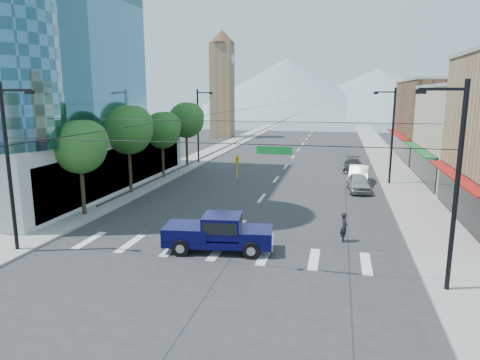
{
  "coord_description": "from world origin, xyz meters",
  "views": [
    {
      "loc": [
        5.98,
        -19.73,
        8.4
      ],
      "look_at": [
        -0.09,
        6.44,
        3.0
      ],
      "focal_mm": 32.0,
      "sensor_mm": 36.0,
      "label": 1
    }
  ],
  "objects": [
    {
      "name": "pedestrian",
      "position": [
        6.5,
        4.67,
        0.87
      ],
      "size": [
        0.5,
        0.69,
        1.74
      ],
      "primitive_type": "imported",
      "rotation": [
        0.0,
        0.0,
        1.71
      ],
      "color": "black",
      "rests_on": "ground"
    },
    {
      "name": "lamp_pole_nw",
      "position": [
        -10.67,
        30.0,
        4.94
      ],
      "size": [
        2.0,
        0.25,
        9.0
      ],
      "color": "black",
      "rests_on": "ground"
    },
    {
      "name": "parked_car_far",
      "position": [
        7.6,
        29.06,
        0.67
      ],
      "size": [
        2.16,
        4.73,
        1.34
      ],
      "primitive_type": "imported",
      "rotation": [
        0.0,
        0.0,
        -0.06
      ],
      "color": "#2D2D2F",
      "rests_on": "ground"
    },
    {
      "name": "pickup_truck",
      "position": [
        -0.2,
        1.62,
        1.05
      ],
      "size": [
        6.19,
        2.91,
        2.02
      ],
      "rotation": [
        0.0,
        0.0,
        0.13
      ],
      "color": "#09083F",
      "rests_on": "ground"
    },
    {
      "name": "mountain_left",
      "position": [
        -15.0,
        150.0,
        11.0
      ],
      "size": [
        80.0,
        80.0,
        22.0
      ],
      "primitive_type": "cone",
      "color": "gray",
      "rests_on": "ground"
    },
    {
      "name": "signal_rig",
      "position": [
        0.19,
        -1.0,
        4.64
      ],
      "size": [
        21.8,
        0.2,
        9.0
      ],
      "color": "black",
      "rests_on": "ground"
    },
    {
      "name": "clock_tower",
      "position": [
        -16.5,
        62.0,
        10.64
      ],
      "size": [
        4.8,
        4.8,
        20.4
      ],
      "color": "#8C6B4C",
      "rests_on": "ground"
    },
    {
      "name": "sidewalk_right",
      "position": [
        12.0,
        40.0,
        0.07
      ],
      "size": [
        4.0,
        120.0,
        0.15
      ],
      "primitive_type": "cube",
      "color": "gray",
      "rests_on": "ground"
    },
    {
      "name": "parked_car_mid",
      "position": [
        7.99,
        22.23,
        0.83
      ],
      "size": [
        2.07,
        5.15,
        1.66
      ],
      "primitive_type": "imported",
      "rotation": [
        0.0,
        0.0,
        -0.06
      ],
      "color": "white",
      "rests_on": "ground"
    },
    {
      "name": "lamp_pole_ne",
      "position": [
        10.67,
        22.0,
        4.94
      ],
      "size": [
        2.0,
        0.25,
        9.0
      ],
      "color": "black",
      "rests_on": "ground"
    },
    {
      "name": "mountain_right",
      "position": [
        20.0,
        160.0,
        9.0
      ],
      "size": [
        90.0,
        90.0,
        18.0
      ],
      "primitive_type": "cone",
      "color": "gray",
      "rests_on": "ground"
    },
    {
      "name": "sidewalk_left",
      "position": [
        -12.0,
        40.0,
        0.07
      ],
      "size": [
        4.0,
        120.0,
        0.15
      ],
      "primitive_type": "cube",
      "color": "gray",
      "rests_on": "ground"
    },
    {
      "name": "ground",
      "position": [
        0.0,
        0.0,
        0.0
      ],
      "size": [
        160.0,
        160.0,
        0.0
      ],
      "primitive_type": "plane",
      "color": "#28282B",
      "rests_on": "ground"
    },
    {
      "name": "tree_far",
      "position": [
        -11.07,
        27.1,
        5.59
      ],
      "size": [
        4.09,
        4.09,
        7.52
      ],
      "color": "black",
      "rests_on": "ground"
    },
    {
      "name": "parked_car_near",
      "position": [
        7.85,
        18.38,
        0.76
      ],
      "size": [
        2.18,
        4.61,
        1.52
      ],
      "primitive_type": "imported",
      "rotation": [
        0.0,
        0.0,
        0.09
      ],
      "color": "#999A9D",
      "rests_on": "ground"
    },
    {
      "name": "tree_near",
      "position": [
        -11.07,
        6.1,
        4.99
      ],
      "size": [
        3.65,
        3.64,
        6.71
      ],
      "color": "black",
      "rests_on": "ground"
    },
    {
      "name": "tree_midnear",
      "position": [
        -11.07,
        13.1,
        5.59
      ],
      "size": [
        4.09,
        4.09,
        7.52
      ],
      "color": "black",
      "rests_on": "ground"
    },
    {
      "name": "shop_far",
      "position": [
        20.0,
        40.0,
        5.0
      ],
      "size": [
        12.0,
        18.0,
        10.0
      ],
      "primitive_type": "cube",
      "color": "brown",
      "rests_on": "ground"
    },
    {
      "name": "tree_midfar",
      "position": [
        -11.07,
        20.1,
        4.99
      ],
      "size": [
        3.65,
        3.64,
        6.71
      ],
      "color": "black",
      "rests_on": "ground"
    }
  ]
}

